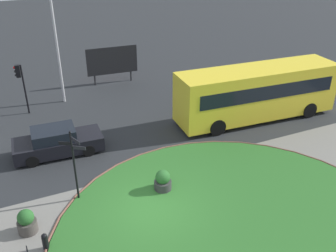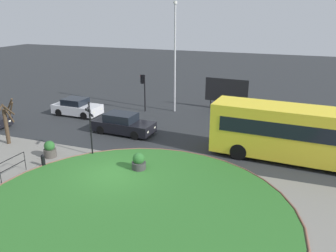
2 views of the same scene
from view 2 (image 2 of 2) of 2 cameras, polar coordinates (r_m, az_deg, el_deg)
The scene contains 15 objects.
ground at distance 19.36m, azimuth -8.80°, elevation -8.07°, with size 120.00×120.00×0.00m, color #282B2D.
sidewalk_paving at distance 18.13m, azimuth -11.33°, elevation -10.15°, with size 32.00×8.75×0.02m, color gray.
grass_island at distance 15.95m, azimuth -6.18°, elevation -14.01°, with size 14.68×14.68×0.10m, color #2D6B28.
grass_kerb_ring at distance 15.95m, azimuth -6.18°, elevation -13.99°, with size 14.99×14.99×0.11m, color brown.
signpost_directional at distance 21.46m, azimuth -12.73°, elevation 0.21°, with size 0.97×0.91×3.44m.
bollard_foreground at distance 21.29m, azimuth -19.95°, elevation -5.35°, with size 0.22×0.22×0.74m.
bus_yellow at distance 21.56m, azimuth 20.94°, elevation -1.20°, with size 10.34×3.10×3.29m.
car_near_lane at distance 30.71m, azimuth -14.83°, elevation 3.00°, with size 4.15×2.01×1.46m.
car_trailing at distance 25.45m, azimuth -7.47°, elevation 0.31°, with size 4.66×2.06×1.50m.
traffic_light_near at distance 30.56m, azimuth -4.12°, elevation 6.86°, with size 0.49×0.29×3.28m.
lamppost_tall at distance 30.01m, azimuth 1.15°, elevation 11.61°, with size 0.32×0.32×9.32m.
billboard_left at distance 31.44m, azimuth 9.64°, elevation 5.77°, with size 3.91×0.40×2.86m.
planter_near_signpost at distance 19.56m, azimuth -4.86°, elevation -6.03°, with size 0.80×0.80×1.06m.
planter_kerbside at distance 22.42m, azimuth -18.96°, elevation -3.73°, with size 0.76×0.76×1.06m.
street_tree_bare at distance 25.39m, azimuth -25.12°, elevation 0.78°, with size 1.32×1.31×3.15m.
Camera 2 is at (8.78, -14.94, 8.62)m, focal length 36.88 mm.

